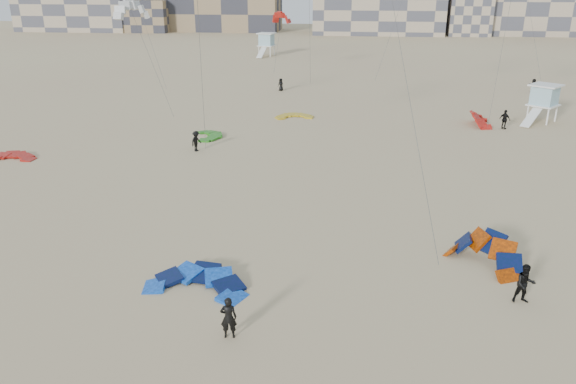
# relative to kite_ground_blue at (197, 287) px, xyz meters

# --- Properties ---
(ground) EXTENTS (320.00, 320.00, 0.00)m
(ground) POSITION_rel_kite_ground_blue_xyz_m (1.58, -1.24, 0.00)
(ground) COLOR tan
(ground) RESTS_ON ground
(kite_ground_blue) EXTENTS (4.98, 5.19, 1.89)m
(kite_ground_blue) POSITION_rel_kite_ground_blue_xyz_m (0.00, 0.00, 0.00)
(kite_ground_blue) COLOR blue
(kite_ground_blue) RESTS_ON ground
(kite_ground_orange) EXTENTS (5.68, 5.68, 4.07)m
(kite_ground_orange) POSITION_rel_kite_ground_blue_xyz_m (13.58, 3.91, 0.00)
(kite_ground_orange) COLOR #D24300
(kite_ground_orange) RESTS_ON ground
(kite_ground_red) EXTENTS (4.50, 4.67, 1.17)m
(kite_ground_red) POSITION_rel_kite_ground_blue_xyz_m (-20.01, 17.24, 0.00)
(kite_ground_red) COLOR red
(kite_ground_red) RESTS_ON ground
(kite_ground_green) EXTENTS (4.32, 4.17, 0.61)m
(kite_ground_green) POSITION_rel_kite_ground_blue_xyz_m (-6.12, 25.74, 0.00)
(kite_ground_green) COLOR #1C7C1F
(kite_ground_green) RESTS_ON ground
(kite_ground_red_far) EXTENTS (3.99, 3.91, 3.76)m
(kite_ground_red_far) POSITION_rel_kite_ground_blue_xyz_m (19.12, 33.11, 0.00)
(kite_ground_red_far) COLOR red
(kite_ground_red_far) RESTS_ON ground
(kite_ground_yellow) EXTENTS (4.19, 4.33, 0.60)m
(kite_ground_yellow) POSITION_rel_kite_ground_blue_xyz_m (0.74, 34.12, 0.00)
(kite_ground_yellow) COLOR orange
(kite_ground_yellow) RESTS_ON ground
(kitesurfer_main) EXTENTS (0.71, 0.52, 1.80)m
(kitesurfer_main) POSITION_rel_kite_ground_blue_xyz_m (2.33, -3.58, 0.90)
(kitesurfer_main) COLOR black
(kitesurfer_main) RESTS_ON ground
(kitesurfer_b) EXTENTS (0.96, 0.78, 1.84)m
(kitesurfer_b) POSITION_rel_kite_ground_blue_xyz_m (14.64, 0.51, 0.92)
(kitesurfer_b) COLOR black
(kitesurfer_b) RESTS_ON ground
(kitesurfer_c) EXTENTS (1.02, 1.26, 1.69)m
(kitesurfer_c) POSITION_rel_kite_ground_blue_xyz_m (-5.95, 21.29, 0.85)
(kitesurfer_c) COLOR black
(kitesurfer_c) RESTS_ON ground
(kitesurfer_d) EXTENTS (1.09, 1.06, 1.83)m
(kitesurfer_d) POSITION_rel_kite_ground_blue_xyz_m (20.98, 31.88, 0.92)
(kitesurfer_d) COLOR black
(kitesurfer_d) RESTS_ON ground
(kitesurfer_e) EXTENTS (0.89, 0.76, 1.55)m
(kitesurfer_e) POSITION_rel_kite_ground_blue_xyz_m (-2.56, 48.39, 0.78)
(kitesurfer_e) COLOR black
(kitesurfer_e) RESTS_ON ground
(kitesurfer_f) EXTENTS (0.97, 1.64, 1.68)m
(kitesurfer_f) POSITION_rel_kite_ground_blue_xyz_m (28.84, 51.18, 0.84)
(kitesurfer_f) COLOR black
(kitesurfer_f) RESTS_ON ground
(kite_fly_grey) EXTENTS (4.79, 4.40, 10.88)m
(kite_fly_grey) POSITION_rel_kite_ground_blue_xyz_m (-12.84, 27.27, 10.65)
(kite_fly_grey) COLOR white
(kite_fly_grey) RESTS_ON ground
(kite_fly_red) EXTENTS (4.28, 7.82, 8.26)m
(kite_fly_red) POSITION_rel_kite_ground_blue_xyz_m (-4.06, 60.34, 8.00)
(kite_fly_red) COLOR red
(kite_fly_red) RESTS_ON ground
(lifeguard_tower_near) EXTENTS (3.68, 5.55, 3.70)m
(lifeguard_tower_near) POSITION_rel_kite_ground_blue_xyz_m (25.31, 35.29, 1.83)
(lifeguard_tower_near) COLOR white
(lifeguard_tower_near) RESTS_ON ground
(lifeguard_tower_far) EXTENTS (3.40, 5.87, 4.08)m
(lifeguard_tower_far) POSITION_rel_kite_ground_blue_xyz_m (-9.64, 81.58, 2.02)
(lifeguard_tower_far) COLOR white
(lifeguard_tower_far) RESTS_ON ground
(condo_west_a) EXTENTS (30.00, 15.00, 14.00)m
(condo_west_a) POSITION_rel_kite_ground_blue_xyz_m (-68.42, 128.76, 7.00)
(condo_west_a) COLOR tan
(condo_west_a) RESTS_ON ground
(condo_mid) EXTENTS (32.00, 16.00, 12.00)m
(condo_mid) POSITION_rel_kite_ground_blue_xyz_m (11.58, 128.76, 6.00)
(condo_mid) COLOR tan
(condo_mid) RESTS_ON ground
(condo_east) EXTENTS (26.00, 14.00, 16.00)m
(condo_east) POSITION_rel_kite_ground_blue_xyz_m (51.58, 130.76, 8.00)
(condo_east) COLOR tan
(condo_east) RESTS_ON ground
(condo_fill_left) EXTENTS (12.00, 10.00, 8.00)m
(condo_fill_left) POSITION_rel_kite_ground_blue_xyz_m (-48.42, 126.76, 4.00)
(condo_fill_left) COLOR #877152
(condo_fill_left) RESTS_ON ground
(condo_fill_right) EXTENTS (10.00, 10.00, 10.00)m
(condo_fill_right) POSITION_rel_kite_ground_blue_xyz_m (33.58, 126.76, 5.00)
(condo_fill_right) COLOR tan
(condo_fill_right) RESTS_ON ground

